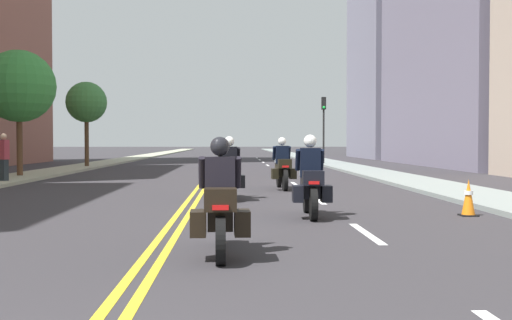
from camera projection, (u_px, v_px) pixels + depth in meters
ground_plane at (220, 161)px, 50.33m from camera, size 264.00×264.00×0.00m
sidewalk_left at (123, 160)px, 50.05m from camera, size 2.30×144.00×0.12m
sidewalk_right at (316, 160)px, 50.61m from camera, size 2.30×144.00×0.12m
centreline_yellow_inner at (218, 161)px, 50.33m from camera, size 0.12×132.00×0.01m
centreline_yellow_outer at (221, 161)px, 50.33m from camera, size 0.12×132.00×0.01m
lane_dashes_white at (277, 172)px, 31.47m from camera, size 0.14×56.40×0.01m
building_right_2 at (412, 11)px, 58.73m from camera, size 9.76×13.42×27.29m
motorcycle_0 at (220, 208)px, 8.42m from camera, size 0.77×2.15×1.59m
motorcycle_1 at (311, 184)px, 12.71m from camera, size 0.77×2.10×1.66m
motorcycle_2 at (229, 174)px, 16.61m from camera, size 0.78×2.24×1.66m
motorcycle_3 at (282, 168)px, 20.11m from camera, size 0.78×2.30×1.66m
traffic_cone_0 at (468, 198)px, 12.94m from camera, size 0.34×0.34×0.75m
traffic_light_far at (324, 118)px, 40.95m from camera, size 0.28×0.38×4.39m
pedestrian_0 at (4, 158)px, 22.60m from camera, size 0.42×0.38×1.81m
street_tree_0 at (86, 103)px, 36.15m from camera, size 2.32×2.32×4.93m
street_tree_1 at (19, 86)px, 26.11m from camera, size 2.98×2.98×5.29m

